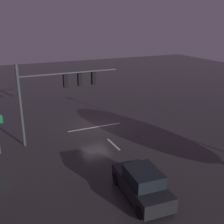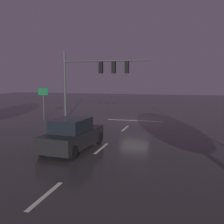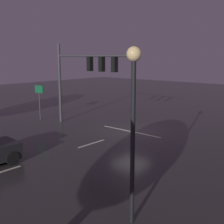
# 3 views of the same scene
# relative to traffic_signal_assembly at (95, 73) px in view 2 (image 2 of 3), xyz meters

# --- Properties ---
(ground_plane) EXTENTS (80.00, 80.00, 0.00)m
(ground_plane) POSITION_rel_traffic_signal_assembly_xyz_m (-3.37, -1.27, -4.26)
(ground_plane) COLOR #2D2B2B
(traffic_signal_assembly) EXTENTS (7.79, 0.47, 6.23)m
(traffic_signal_assembly) POSITION_rel_traffic_signal_assembly_xyz_m (0.00, 0.00, 0.00)
(traffic_signal_assembly) COLOR #383A3D
(traffic_signal_assembly) RESTS_ON ground_plane
(lane_dash_far) EXTENTS (0.16, 2.20, 0.01)m
(lane_dash_far) POSITION_rel_traffic_signal_assembly_xyz_m (-3.37, 2.73, -4.26)
(lane_dash_far) COLOR beige
(lane_dash_far) RESTS_ON ground_plane
(lane_dash_mid) EXTENTS (0.16, 2.20, 0.01)m
(lane_dash_mid) POSITION_rel_traffic_signal_assembly_xyz_m (-3.37, 8.73, -4.26)
(lane_dash_mid) COLOR beige
(lane_dash_mid) RESTS_ON ground_plane
(lane_dash_near) EXTENTS (0.16, 2.20, 0.01)m
(lane_dash_near) POSITION_rel_traffic_signal_assembly_xyz_m (-3.37, 14.73, -4.26)
(lane_dash_near) COLOR beige
(lane_dash_near) RESTS_ON ground_plane
(stop_bar) EXTENTS (5.00, 0.16, 0.01)m
(stop_bar) POSITION_rel_traffic_signal_assembly_xyz_m (-3.37, -1.18, -4.26)
(stop_bar) COLOR beige
(stop_bar) RESTS_ON ground_plane
(car_approaching) EXTENTS (2.18, 4.47, 1.70)m
(car_approaching) POSITION_rel_traffic_signal_assembly_xyz_m (-1.96, 9.35, -3.46)
(car_approaching) COLOR black
(car_approaching) RESTS_ON ground_plane
(route_sign) EXTENTS (0.90, 0.17, 2.94)m
(route_sign) POSITION_rel_traffic_signal_assembly_xyz_m (4.68, 0.74, -2.14)
(route_sign) COLOR #383A3D
(route_sign) RESTS_ON ground_plane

